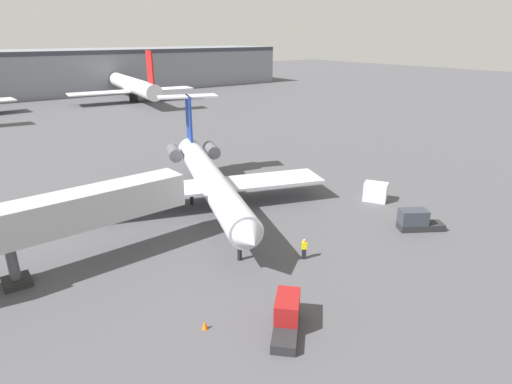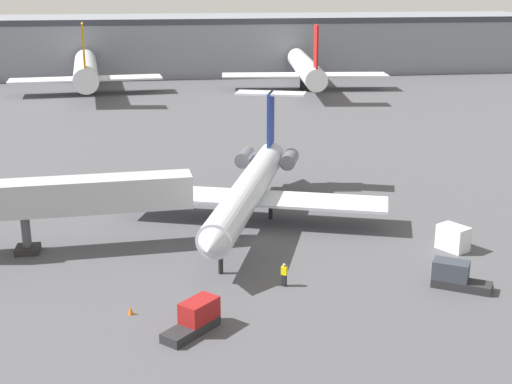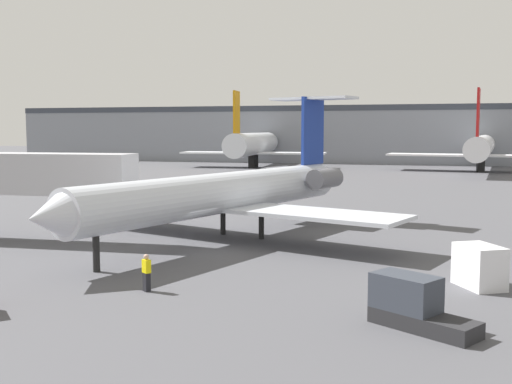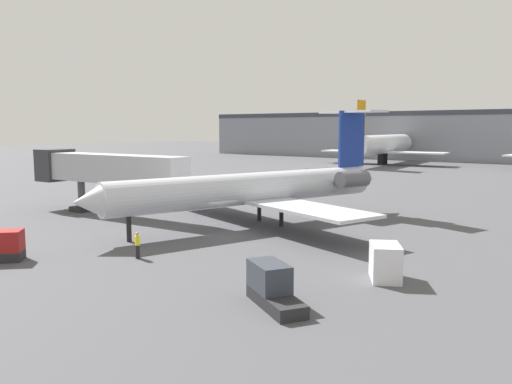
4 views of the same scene
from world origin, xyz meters
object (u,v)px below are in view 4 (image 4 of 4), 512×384
(traffic_cone_near, at_px, (7,240))
(regional_jet, at_px, (260,187))
(ground_crew_marshaller, at_px, (137,245))
(baggage_tug_lead, at_px, (272,287))
(jet_bridge, at_px, (100,169))
(cargo_container_uld, at_px, (385,262))
(parked_airliner_west_end, at_px, (383,145))

(traffic_cone_near, bearing_deg, regional_jet, 58.82)
(regional_jet, relative_size, ground_crew_marshaller, 16.91)
(ground_crew_marshaller, xyz_separation_m, baggage_tug_lead, (11.65, -1.99, -0.02))
(jet_bridge, bearing_deg, traffic_cone_near, -66.01)
(cargo_container_uld, bearing_deg, ground_crew_marshaller, -161.60)
(ground_crew_marshaller, distance_m, traffic_cone_near, 10.86)
(jet_bridge, height_order, ground_crew_marshaller, jet_bridge)
(regional_jet, xyz_separation_m, cargo_container_uld, (14.81, -9.00, -2.25))
(ground_crew_marshaller, height_order, traffic_cone_near, ground_crew_marshaller)
(baggage_tug_lead, bearing_deg, regional_jet, 127.37)
(jet_bridge, distance_m, cargo_container_uld, 30.76)
(parked_airliner_west_end, bearing_deg, ground_crew_marshaller, -76.99)
(traffic_cone_near, relative_size, parked_airliner_west_end, 0.02)
(ground_crew_marshaller, bearing_deg, jet_bridge, 149.73)
(baggage_tug_lead, distance_m, parked_airliner_west_end, 95.68)
(cargo_container_uld, bearing_deg, jet_bridge, 171.62)
(regional_jet, bearing_deg, baggage_tug_lead, -52.63)
(ground_crew_marshaller, relative_size, cargo_container_uld, 0.61)
(cargo_container_uld, xyz_separation_m, parked_airliner_west_end, (-34.75, 83.32, 3.42))
(baggage_tug_lead, relative_size, cargo_container_uld, 1.50)
(traffic_cone_near, bearing_deg, ground_crew_marshaller, 15.16)
(jet_bridge, distance_m, traffic_cone_near, 13.84)
(regional_jet, xyz_separation_m, baggage_tug_lead, (12.06, -15.79, -2.40))
(ground_crew_marshaller, relative_size, baggage_tug_lead, 0.41)
(regional_jet, bearing_deg, parked_airliner_west_end, 105.02)
(ground_crew_marshaller, bearing_deg, cargo_container_uld, 18.40)
(cargo_container_uld, relative_size, traffic_cone_near, 5.02)
(ground_crew_marshaller, xyz_separation_m, parked_airliner_west_end, (-20.35, 88.11, 3.54))
(regional_jet, height_order, traffic_cone_near, regional_jet)
(regional_jet, distance_m, cargo_container_uld, 17.48)
(regional_jet, xyz_separation_m, parked_airliner_west_end, (-19.94, 74.31, 1.17))
(baggage_tug_lead, bearing_deg, traffic_cone_near, -177.82)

